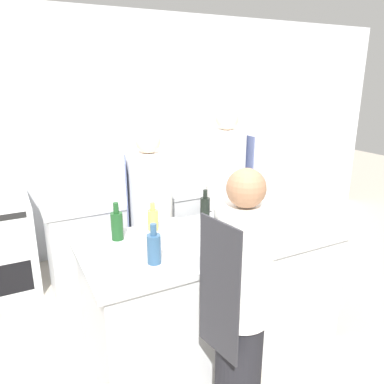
# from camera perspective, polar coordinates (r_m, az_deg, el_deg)

# --- Properties ---
(ground_plane) EXTENTS (16.00, 16.00, 0.00)m
(ground_plane) POSITION_cam_1_polar(r_m,az_deg,el_deg) (3.31, 2.97, -21.62)
(ground_plane) COLOR #A89E8E
(wall_back) EXTENTS (8.00, 0.06, 2.80)m
(wall_back) POSITION_cam_1_polar(r_m,az_deg,el_deg) (4.60, -10.28, 8.45)
(wall_back) COLOR silver
(wall_back) RESTS_ON ground_plane
(prep_counter) EXTENTS (1.96, 0.91, 0.93)m
(prep_counter) POSITION_cam_1_polar(r_m,az_deg,el_deg) (3.04, 3.11, -14.74)
(prep_counter) COLOR silver
(prep_counter) RESTS_ON ground_plane
(pass_counter) EXTENTS (1.69, 0.59, 0.93)m
(pass_counter) POSITION_cam_1_polar(r_m,az_deg,el_deg) (3.98, -9.19, -6.90)
(pass_counter) COLOR silver
(pass_counter) RESTS_ON ground_plane
(chef_at_prep_near) EXTENTS (0.36, 0.35, 1.63)m
(chef_at_prep_near) POSITION_cam_1_polar(r_m,az_deg,el_deg) (2.25, 7.40, -16.92)
(chef_at_prep_near) COLOR black
(chef_at_prep_near) RESTS_ON ground_plane
(chef_at_stove) EXTENTS (0.39, 0.37, 1.81)m
(chef_at_stove) POSITION_cam_1_polar(r_m,az_deg,el_deg) (3.71, 5.10, -1.24)
(chef_at_stove) COLOR black
(chef_at_stove) RESTS_ON ground_plane
(chef_at_pass_far) EXTENTS (0.44, 0.42, 1.67)m
(chef_at_pass_far) POSITION_cam_1_polar(r_m,az_deg,el_deg) (3.34, -6.33, -4.83)
(chef_at_pass_far) COLOR black
(chef_at_pass_far) RESTS_ON ground_plane
(bottle_olive_oil) EXTENTS (0.08, 0.08, 0.25)m
(bottle_olive_oil) POSITION_cam_1_polar(r_m,az_deg,el_deg) (3.12, 2.00, -2.35)
(bottle_olive_oil) COLOR black
(bottle_olive_oil) RESTS_ON prep_counter
(bottle_vinegar) EXTENTS (0.09, 0.09, 0.27)m
(bottle_vinegar) POSITION_cam_1_polar(r_m,az_deg,el_deg) (2.41, -5.82, -8.43)
(bottle_vinegar) COLOR #2D5175
(bottle_vinegar) RESTS_ON prep_counter
(bottle_wine) EXTENTS (0.09, 0.09, 0.28)m
(bottle_wine) POSITION_cam_1_polar(r_m,az_deg,el_deg) (2.78, -11.36, -4.93)
(bottle_wine) COLOR #19471E
(bottle_wine) RESTS_ON prep_counter
(bottle_cooking_oil) EXTENTS (0.07, 0.07, 0.22)m
(bottle_cooking_oil) POSITION_cam_1_polar(r_m,az_deg,el_deg) (2.58, -0.17, -7.03)
(bottle_cooking_oil) COLOR silver
(bottle_cooking_oil) RESTS_ON prep_counter
(bottle_sauce) EXTENTS (0.08, 0.08, 0.22)m
(bottle_sauce) POSITION_cam_1_polar(r_m,az_deg,el_deg) (2.92, -5.97, -4.14)
(bottle_sauce) COLOR #B2A84C
(bottle_sauce) RESTS_ON prep_counter
(bowl_mixing_large) EXTENTS (0.21, 0.21, 0.08)m
(bowl_mixing_large) POSITION_cam_1_polar(r_m,az_deg,el_deg) (3.01, 7.65, -4.47)
(bowl_mixing_large) COLOR #B7BABC
(bowl_mixing_large) RESTS_ON prep_counter
(bowl_prep_small) EXTENTS (0.16, 0.16, 0.09)m
(bowl_prep_small) POSITION_cam_1_polar(r_m,az_deg,el_deg) (2.89, -2.77, -5.24)
(bowl_prep_small) COLOR #B7BABC
(bowl_prep_small) RESTS_ON prep_counter
(cup) EXTENTS (0.07, 0.07, 0.08)m
(cup) POSITION_cam_1_polar(r_m,az_deg,el_deg) (3.18, 6.85, -3.25)
(cup) COLOR #33477F
(cup) RESTS_ON prep_counter
(stockpot) EXTENTS (0.28, 0.28, 0.17)m
(stockpot) POSITION_cam_1_polar(r_m,az_deg,el_deg) (3.89, -7.30, 1.21)
(stockpot) COLOR silver
(stockpot) RESTS_ON pass_counter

